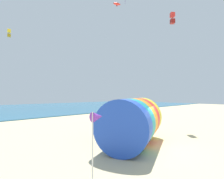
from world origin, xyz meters
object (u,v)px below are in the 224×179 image
object	(u,v)px
giant_inflatable_tube	(133,121)
kite_handler	(135,123)
kite_yellow_box	(9,33)
beach_flag	(97,120)
kite_red_box	(172,18)
kite_red_parafoil	(117,4)

from	to	relation	value
giant_inflatable_tube	kite_handler	world-z (taller)	giant_inflatable_tube
kite_handler	kite_yellow_box	xyz separation A→B (m)	(-6.88, 12.27, 9.33)
beach_flag	kite_red_box	bearing A→B (deg)	16.91
beach_flag	kite_red_parafoil	bearing A→B (deg)	40.35
kite_handler	kite_red_box	bearing A→B (deg)	-0.84
kite_handler	kite_red_parafoil	xyz separation A→B (m)	(0.21, 2.39, 11.53)
kite_yellow_box	kite_red_box	bearing A→B (deg)	-41.79
kite_red_box	beach_flag	xyz separation A→B (m)	(-15.09, -4.59, -9.88)
kite_red_parafoil	giant_inflatable_tube	bearing A→B (deg)	-125.00
kite_yellow_box	beach_flag	world-z (taller)	kite_yellow_box
kite_red_parafoil	kite_yellow_box	bearing A→B (deg)	125.67
kite_yellow_box	giant_inflatable_tube	bearing A→B (deg)	-75.33
giant_inflatable_tube	kite_red_parafoil	distance (m)	12.26
giant_inflatable_tube	kite_handler	distance (m)	3.89
giant_inflatable_tube	kite_red_box	world-z (taller)	kite_red_box
giant_inflatable_tube	kite_yellow_box	distance (m)	17.35
kite_handler	kite_red_box	world-z (taller)	kite_red_box
kite_handler	kite_red_parafoil	world-z (taller)	kite_red_parafoil
giant_inflatable_tube	kite_yellow_box	size ratio (longest dim) A/B	6.96
giant_inflatable_tube	kite_handler	xyz separation A→B (m)	(3.07, 2.29, -0.68)
kite_handler	beach_flag	distance (m)	9.51
kite_handler	kite_red_box	distance (m)	13.35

